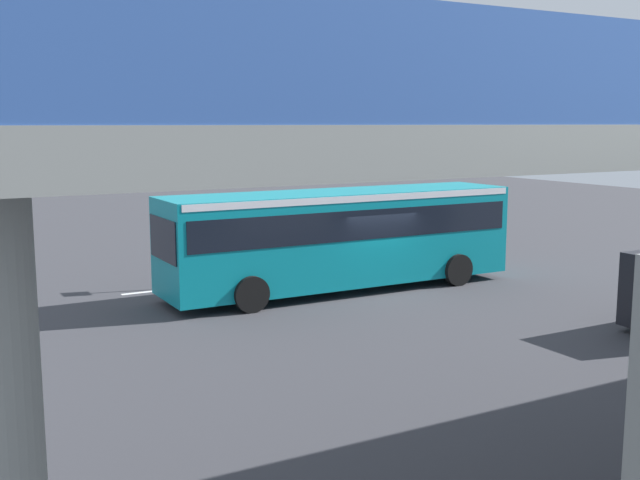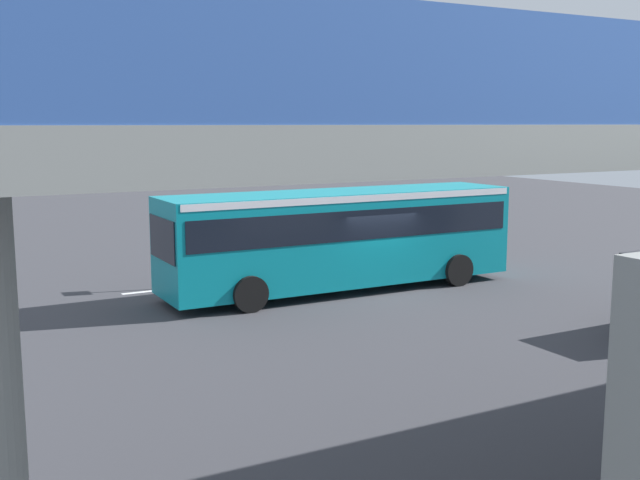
{
  "view_description": "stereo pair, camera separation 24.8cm",
  "coord_description": "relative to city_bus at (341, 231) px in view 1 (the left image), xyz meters",
  "views": [
    {
      "loc": [
        12.84,
        19.65,
        5.26
      ],
      "look_at": [
        1.26,
        -1.11,
        1.6
      ],
      "focal_mm": 42.74,
      "sensor_mm": 36.0,
      "label": 1
    },
    {
      "loc": [
        12.62,
        19.77,
        5.26
      ],
      "look_at": [
        1.26,
        -1.11,
        1.6
      ],
      "focal_mm": 42.74,
      "sensor_mm": 36.0,
      "label": 2
    }
  ],
  "objects": [
    {
      "name": "ground",
      "position": [
        -0.71,
        0.76,
        -1.88
      ],
      "size": [
        80.0,
        80.0,
        0.0
      ],
      "primitive_type": "plane",
      "color": "#38383D"
    },
    {
      "name": "city_bus",
      "position": [
        0.0,
        0.0,
        0.0
      ],
      "size": [
        11.54,
        2.85,
        3.15
      ],
      "color": "#0C8493",
      "rests_on": "ground"
    },
    {
      "name": "pedestrian",
      "position": [
        -4.08,
        -3.14,
        -1.0
      ],
      "size": [
        0.38,
        0.38,
        1.79
      ],
      "color": "#2D2D38",
      "rests_on": "ground"
    },
    {
      "name": "traffic_sign",
      "position": [
        4.23,
        -2.69,
        0.01
      ],
      "size": [
        0.08,
        0.6,
        2.8
      ],
      "color": "slate",
      "rests_on": "ground"
    },
    {
      "name": "lane_dash_leftmost",
      "position": [
        -6.71,
        -2.7,
        -1.88
      ],
      "size": [
        2.0,
        0.2,
        0.01
      ],
      "primitive_type": "cube",
      "color": "silver",
      "rests_on": "ground"
    },
    {
      "name": "lane_dash_left",
      "position": [
        -2.71,
        -2.7,
        -1.88
      ],
      "size": [
        2.0,
        0.2,
        0.01
      ],
      "primitive_type": "cube",
      "color": "silver",
      "rests_on": "ground"
    },
    {
      "name": "lane_dash_centre",
      "position": [
        1.29,
        -2.7,
        -1.88
      ],
      "size": [
        2.0,
        0.2,
        0.01
      ],
      "primitive_type": "cube",
      "color": "silver",
      "rests_on": "ground"
    },
    {
      "name": "lane_dash_right",
      "position": [
        5.29,
        -2.7,
        -1.88
      ],
      "size": [
        2.0,
        0.2,
        0.01
      ],
      "primitive_type": "cube",
      "color": "silver",
      "rests_on": "ground"
    }
  ]
}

